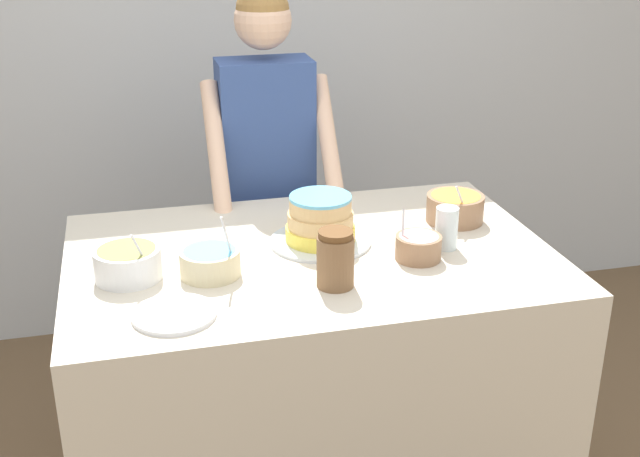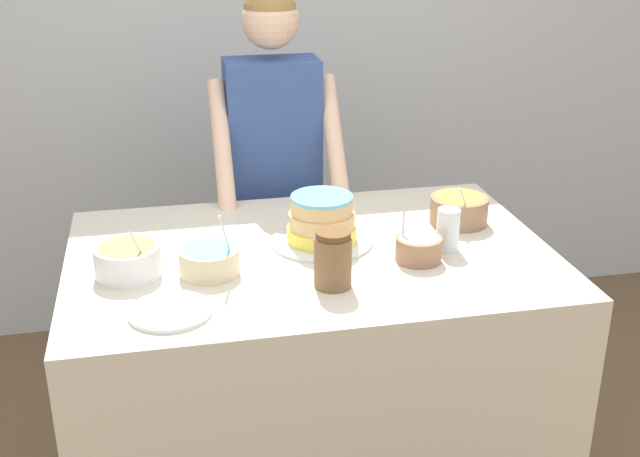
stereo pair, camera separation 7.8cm
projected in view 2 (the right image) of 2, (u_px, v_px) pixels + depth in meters
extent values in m
cube|color=silver|center=(246.00, 50.00, 3.58)|extent=(10.00, 0.05, 2.60)
cube|color=beige|center=(311.00, 388.00, 2.57)|extent=(1.43, 0.95, 0.96)
cylinder|color=#2D2D38|center=(258.00, 313.00, 3.19)|extent=(0.10, 0.10, 0.80)
cylinder|color=#2D2D38|center=(296.00, 309.00, 3.22)|extent=(0.10, 0.10, 0.80)
cube|color=#334C8C|center=(273.00, 142.00, 2.93)|extent=(0.34, 0.18, 0.60)
cylinder|color=beige|center=(223.00, 160.00, 2.75)|extent=(0.06, 0.38, 0.50)
cylinder|color=beige|center=(336.00, 153.00, 2.82)|extent=(0.06, 0.38, 0.50)
sphere|color=beige|center=(270.00, 20.00, 2.77)|extent=(0.20, 0.20, 0.20)
sphere|color=olive|center=(270.00, 10.00, 2.75)|extent=(0.19, 0.19, 0.19)
cylinder|color=silver|center=(322.00, 241.00, 2.44)|extent=(0.31, 0.31, 0.01)
cylinder|color=#F2DB4C|center=(322.00, 233.00, 2.43)|extent=(0.21, 0.21, 0.04)
cylinder|color=#DBB275|center=(322.00, 220.00, 2.42)|extent=(0.20, 0.20, 0.04)
cylinder|color=#DBB275|center=(322.00, 206.00, 2.40)|extent=(0.19, 0.19, 0.04)
cylinder|color=#60B7E0|center=(322.00, 197.00, 2.39)|extent=(0.19, 0.19, 0.01)
cylinder|color=beige|center=(209.00, 261.00, 2.23)|extent=(0.17, 0.17, 0.07)
cylinder|color=#60B7E0|center=(209.00, 251.00, 2.22)|extent=(0.15, 0.15, 0.01)
cylinder|color=silver|center=(227.00, 243.00, 2.19)|extent=(0.05, 0.07, 0.19)
cylinder|color=#936B4C|center=(459.00, 210.00, 2.58)|extent=(0.19, 0.19, 0.09)
cylinder|color=#EF9938|center=(460.00, 199.00, 2.56)|extent=(0.16, 0.16, 0.01)
cylinder|color=silver|center=(467.00, 208.00, 2.51)|extent=(0.06, 0.01, 0.14)
cylinder|color=#936B4C|center=(418.00, 249.00, 2.31)|extent=(0.13, 0.13, 0.07)
cylinder|color=pink|center=(419.00, 239.00, 2.30)|extent=(0.12, 0.12, 0.01)
cylinder|color=silver|center=(403.00, 235.00, 2.31)|extent=(0.03, 0.05, 0.14)
cylinder|color=white|center=(128.00, 261.00, 2.22)|extent=(0.18, 0.18, 0.09)
cylinder|color=olive|center=(126.00, 248.00, 2.21)|extent=(0.16, 0.16, 0.01)
cylinder|color=silver|center=(142.00, 254.00, 2.17)|extent=(0.06, 0.05, 0.15)
cylinder|color=silver|center=(448.00, 230.00, 2.37)|extent=(0.07, 0.07, 0.13)
cylinder|color=silver|center=(170.00, 311.00, 2.03)|extent=(0.21, 0.21, 0.01)
cylinder|color=brown|center=(333.00, 262.00, 2.15)|extent=(0.10, 0.10, 0.14)
cylinder|color=brown|center=(333.00, 235.00, 2.12)|extent=(0.09, 0.09, 0.02)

